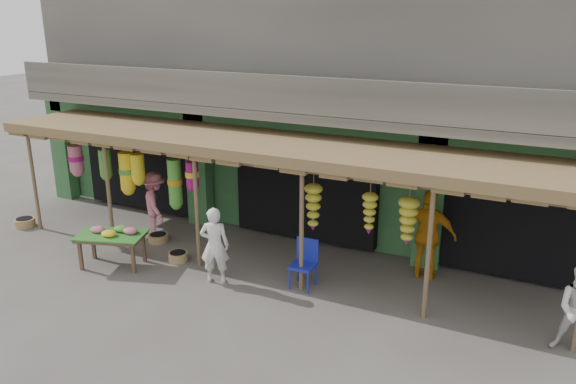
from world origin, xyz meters
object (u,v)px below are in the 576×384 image
at_px(blue_chair, 305,260).
at_px(person_shopper, 155,204).
at_px(person_front, 215,245).
at_px(person_vendor, 428,235).
at_px(flower_table, 112,236).

xyz_separation_m(blue_chair, person_shopper, (-4.50, 0.82, 0.26)).
bearing_deg(person_front, person_vendor, -173.73).
bearing_deg(blue_chair, flower_table, -167.01).
bearing_deg(person_vendor, flower_table, 16.10).
relative_size(flower_table, person_front, 1.00).
height_order(blue_chair, person_front, person_front).
bearing_deg(person_front, person_shopper, -51.07).
bearing_deg(person_front, flower_table, -15.29).
xyz_separation_m(person_front, person_vendor, (3.87, 2.14, 0.15)).
relative_size(flower_table, blue_chair, 1.65).
bearing_deg(blue_chair, person_vendor, 33.87).
height_order(blue_chair, person_vendor, person_vendor).
relative_size(flower_table, person_vendor, 0.85).
height_order(flower_table, person_shopper, person_shopper).
bearing_deg(person_front, blue_chair, 178.81).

